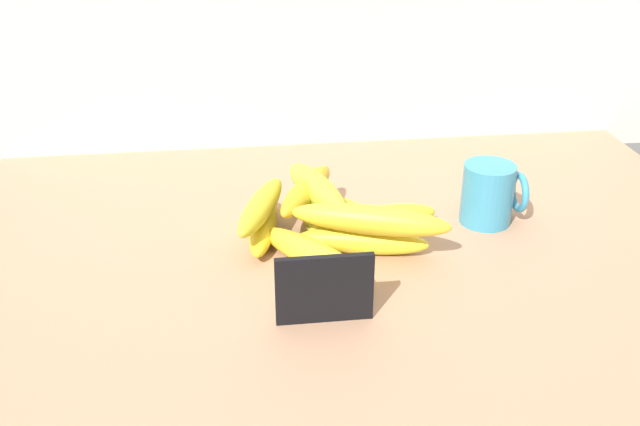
# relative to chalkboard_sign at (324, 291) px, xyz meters

# --- Properties ---
(counter_top) EXTENTS (1.10, 0.76, 0.03)m
(counter_top) POSITION_rel_chalkboard_sign_xyz_m (0.06, 0.16, -0.05)
(counter_top) COLOR #A77B5E
(counter_top) RESTS_ON ground
(chalkboard_sign) EXTENTS (0.11, 0.02, 0.08)m
(chalkboard_sign) POSITION_rel_chalkboard_sign_xyz_m (0.00, 0.00, 0.00)
(chalkboard_sign) COLOR black
(chalkboard_sign) RESTS_ON counter_top
(coffee_mug) EXTENTS (0.09, 0.07, 0.09)m
(coffee_mug) POSITION_rel_chalkboard_sign_xyz_m (0.26, 0.21, 0.01)
(coffee_mug) COLOR teal
(coffee_mug) RESTS_ON counter_top
(banana_0) EXTENTS (0.04, 0.21, 0.04)m
(banana_0) POSITION_rel_chalkboard_sign_xyz_m (0.02, 0.24, -0.02)
(banana_0) COLOR gold
(banana_0) RESTS_ON counter_top
(banana_1) EXTENTS (0.15, 0.17, 0.04)m
(banana_1) POSITION_rel_chalkboard_sign_xyz_m (0.00, 0.11, -0.02)
(banana_1) COLOR yellow
(banana_1) RESTS_ON counter_top
(banana_2) EXTENTS (0.06, 0.18, 0.03)m
(banana_2) POSITION_rel_chalkboard_sign_xyz_m (-0.06, 0.21, -0.02)
(banana_2) COLOR yellow
(banana_2) RESTS_ON counter_top
(banana_3) EXTENTS (0.18, 0.08, 0.03)m
(banana_3) POSITION_rel_chalkboard_sign_xyz_m (0.07, 0.14, -0.02)
(banana_3) COLOR yellow
(banana_3) RESTS_ON counter_top
(banana_4) EXTENTS (0.19, 0.08, 0.04)m
(banana_4) POSITION_rel_chalkboard_sign_xyz_m (0.09, 0.19, -0.02)
(banana_4) COLOR yellow
(banana_4) RESTS_ON counter_top
(banana_5) EXTENTS (0.13, 0.14, 0.04)m
(banana_5) POSITION_rel_chalkboard_sign_xyz_m (0.06, 0.23, -0.02)
(banana_5) COLOR yellow
(banana_5) RESTS_ON counter_top
(banana_6) EXTENTS (0.21, 0.11, 0.04)m
(banana_6) POSITION_rel_chalkboard_sign_xyz_m (0.08, 0.13, 0.02)
(banana_6) COLOR yellow
(banana_6) RESTS_ON banana_3
(banana_7) EXTENTS (0.09, 0.17, 0.03)m
(banana_7) POSITION_rel_chalkboard_sign_xyz_m (-0.06, 0.19, 0.01)
(banana_7) COLOR gold
(banana_7) RESTS_ON banana_2
(banana_8) EXTENTS (0.11, 0.16, 0.04)m
(banana_8) POSITION_rel_chalkboard_sign_xyz_m (0.01, 0.23, 0.02)
(banana_8) COLOR gold
(banana_8) RESTS_ON banana_0
(banana_9) EXTENTS (0.09, 0.17, 0.04)m
(banana_9) POSITION_rel_chalkboard_sign_xyz_m (0.02, 0.23, 0.02)
(banana_9) COLOR #B3CA30
(banana_9) RESTS_ON banana_0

